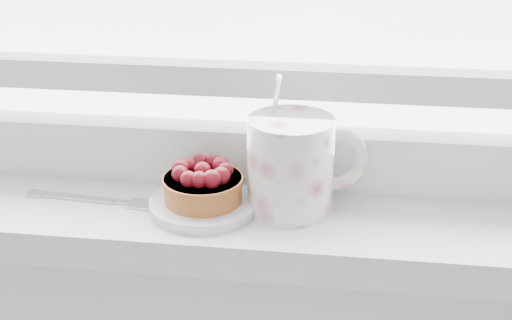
% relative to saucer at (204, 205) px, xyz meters
% --- Properties ---
extents(saucer, '(0.12, 0.12, 0.01)m').
position_rel_saucer_xyz_m(saucer, '(0.00, 0.00, 0.00)').
color(saucer, silver).
rests_on(saucer, windowsill).
extents(raspberry_tart, '(0.09, 0.09, 0.05)m').
position_rel_saucer_xyz_m(raspberry_tart, '(0.00, 0.00, 0.03)').
color(raspberry_tart, brown).
rests_on(raspberry_tart, saucer).
extents(floral_mug, '(0.15, 0.12, 0.16)m').
position_rel_saucer_xyz_m(floral_mug, '(0.10, 0.02, 0.05)').
color(floral_mug, silver).
rests_on(floral_mug, windowsill).
extents(fork, '(0.19, 0.03, 0.00)m').
position_rel_saucer_xyz_m(fork, '(-0.12, 0.00, -0.00)').
color(fork, silver).
rests_on(fork, windowsill).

